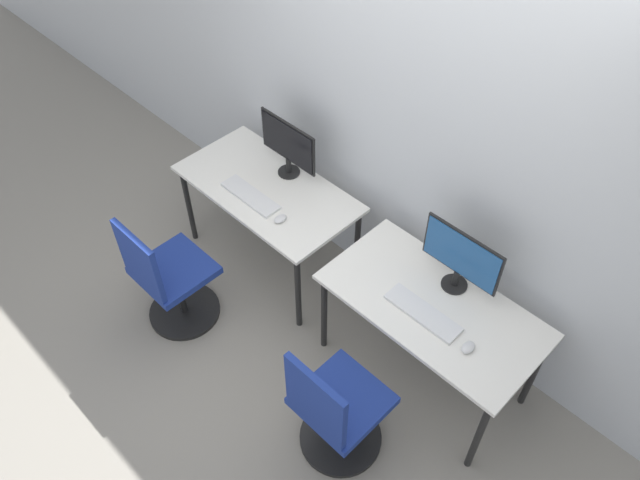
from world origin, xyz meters
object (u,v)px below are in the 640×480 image
Objects in this scene: mouse_left at (280,219)px; keyboard_right at (423,313)px; monitor_left at (288,145)px; keyboard_left at (250,196)px; office_chair_left at (169,281)px; mouse_right at (468,347)px; office_chair_right at (335,413)px; monitor_right at (461,258)px.

mouse_left is 0.20× the size of keyboard_right.
monitor_left is 0.41m from keyboard_left.
office_chair_left is 1.91m from mouse_right.
monitor_left is at bearing 145.08° from office_chair_right.
monitor_right is at bearing 87.23° from office_chair_right.
mouse_right is at bearing -10.44° from monitor_left.
keyboard_right is at bearing 26.77° from office_chair_left.
keyboard_left is 0.50× the size of office_chair_left.
monitor_right is at bearing 135.66° from mouse_right.
office_chair_right is at bearing 3.60° from office_chair_left.
monitor_left is 1.07× the size of keyboard_left.
monitor_right is 1.08m from office_chair_right.
keyboard_right is 0.31m from mouse_right.
monitor_right is (1.38, 0.33, 0.22)m from keyboard_left.
mouse_left is at bearing -50.05° from monitor_left.
mouse_right is (1.39, 0.04, 0.00)m from mouse_left.
mouse_left is at bearing 150.92° from office_chair_right.
mouse_left is at bearing -162.34° from monitor_right.
office_chair_left is 1.84m from monitor_right.
mouse_left is at bearing -1.97° from keyboard_left.
monitor_left is 0.53× the size of office_chair_right.
office_chair_left reaches higher than mouse_left.
keyboard_right is (0.00, -0.29, -0.22)m from monitor_right.
mouse_right is at bearing -2.60° from keyboard_right.
office_chair_right is (1.34, -0.59, -0.33)m from keyboard_left.
office_chair_left is 1.88× the size of monitor_right.
office_chair_left is 10.12× the size of mouse_right.
office_chair_right is (1.39, 0.09, 0.00)m from office_chair_left.
monitor_right is (1.08, 0.35, 0.22)m from mouse_left.
office_chair_left is 1.39m from office_chair_right.
keyboard_right is at bearing -12.15° from monitor_left.
keyboard_right is 5.03× the size of mouse_right.
monitor_left is 1.07× the size of keyboard_right.
mouse_left is at bearing -178.21° from mouse_right.
mouse_left is 0.10× the size of office_chair_right.
mouse_right reaches higher than keyboard_right.
monitor_left is 1.43m from keyboard_right.
monitor_left reaches higher than office_chair_left.
keyboard_right is at bearing -90.00° from monitor_right.
keyboard_left is at bearing 85.61° from office_chair_left.
monitor_right is at bearing 17.66° from mouse_left.
office_chair_right is (1.34, -0.93, -0.56)m from monitor_left.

